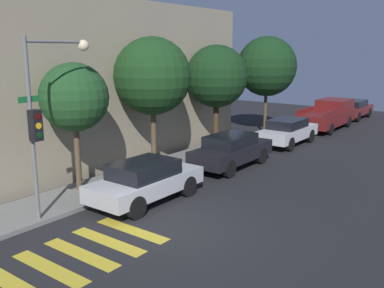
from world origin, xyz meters
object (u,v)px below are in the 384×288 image
(tree_behind_truck, at_px, (267,66))
(sedan_middle, at_px, (231,150))
(tree_far_end, at_px, (216,77))
(traffic_light_pole, at_px, (46,105))
(pickup_truck, at_px, (328,114))
(sedan_far_end, at_px, (288,131))
(sedan_tail_of_row, at_px, (353,108))
(tree_midblock, at_px, (152,76))
(sedan_near_corner, at_px, (146,180))
(tree_near_corner, at_px, (74,98))

(tree_behind_truck, bearing_deg, sedan_middle, -162.34)
(sedan_middle, height_order, tree_far_end, tree_far_end)
(traffic_light_pole, relative_size, pickup_truck, 0.99)
(sedan_far_end, relative_size, tree_far_end, 0.82)
(pickup_truck, relative_size, sedan_tail_of_row, 1.21)
(tree_midblock, bearing_deg, pickup_truck, -10.26)
(sedan_far_end, relative_size, pickup_truck, 0.79)
(sedan_near_corner, xyz_separation_m, tree_near_corner, (-0.77, 2.62, 2.74))
(traffic_light_pole, bearing_deg, sedan_tail_of_row, -2.80)
(sedan_middle, height_order, pickup_truck, pickup_truck)
(tree_far_end, bearing_deg, tree_midblock, 180.00)
(tree_near_corner, bearing_deg, traffic_light_pole, -146.94)
(tree_behind_truck, bearing_deg, tree_near_corner, -180.00)
(tree_near_corner, xyz_separation_m, tree_behind_truck, (14.56, 0.00, 0.65))
(sedan_far_end, relative_size, tree_midblock, 0.77)
(traffic_light_pole, relative_size, sedan_far_end, 1.25)
(sedan_tail_of_row, relative_size, tree_near_corner, 0.97)
(traffic_light_pole, relative_size, tree_far_end, 1.02)
(sedan_tail_of_row, relative_size, tree_far_end, 0.85)
(tree_midblock, bearing_deg, sedan_near_corner, -141.92)
(traffic_light_pole, xyz_separation_m, sedan_middle, (8.41, -1.27, -2.76))
(pickup_truck, height_order, sedan_tail_of_row, pickup_truck)
(sedan_tail_of_row, bearing_deg, tree_far_end, 170.08)
(sedan_tail_of_row, bearing_deg, tree_midblock, 172.49)
(tree_behind_truck, bearing_deg, tree_midblock, 180.00)
(sedan_middle, bearing_deg, tree_midblock, 130.55)
(tree_near_corner, bearing_deg, sedan_tail_of_row, -6.23)
(traffic_light_pole, height_order, tree_near_corner, traffic_light_pole)
(traffic_light_pole, bearing_deg, tree_near_corner, 33.06)
(pickup_truck, bearing_deg, tree_midblock, 169.74)
(tree_midblock, distance_m, tree_behind_truck, 10.45)
(sedan_middle, xyz_separation_m, tree_near_corner, (-6.35, 2.62, 2.72))
(sedan_near_corner, relative_size, pickup_truck, 0.76)
(tree_near_corner, bearing_deg, tree_behind_truck, 0.00)
(sedan_near_corner, height_order, sedan_tail_of_row, sedan_near_corner)
(pickup_truck, distance_m, tree_near_corner, 18.91)
(sedan_near_corner, bearing_deg, pickup_truck, 0.00)
(sedan_far_end, height_order, tree_far_end, tree_far_end)
(sedan_middle, relative_size, sedan_tail_of_row, 0.98)
(sedan_near_corner, height_order, sedan_far_end, same)
(traffic_light_pole, distance_m, sedan_near_corner, 4.18)
(sedan_middle, relative_size, tree_behind_truck, 0.75)
(traffic_light_pole, relative_size, sedan_near_corner, 1.29)
(sedan_middle, bearing_deg, sedan_tail_of_row, 0.00)
(sedan_near_corner, relative_size, tree_midblock, 0.75)
(sedan_near_corner, relative_size, sedan_far_end, 0.97)
(pickup_truck, xyz_separation_m, sedan_tail_of_row, (5.40, 0.00, -0.18))
(tree_far_end, bearing_deg, traffic_light_pole, -173.08)
(sedan_far_end, distance_m, tree_behind_truck, 4.87)
(sedan_far_end, distance_m, tree_far_end, 5.16)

